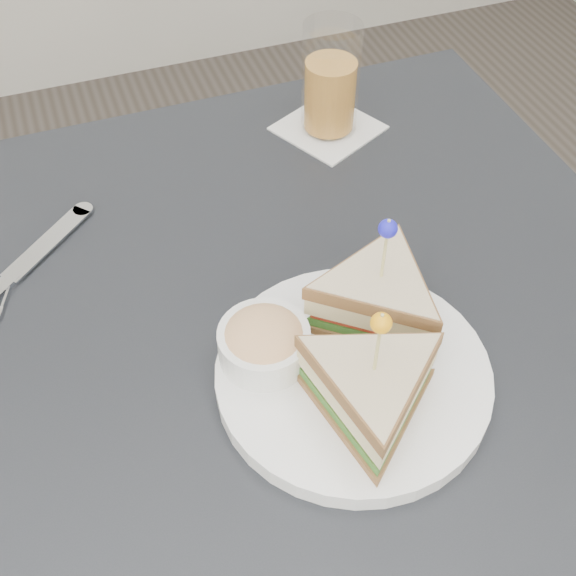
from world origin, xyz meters
The scene contains 4 objects.
table centered at (0.00, 0.00, 0.67)m, with size 0.80×0.80×0.75m.
plate_meal centered at (0.05, -0.07, 0.79)m, with size 0.29×0.29×0.14m.
cutlery_knife centered at (-0.23, 0.16, 0.75)m, with size 0.17×0.16×0.01m.
drink_set centered at (0.16, 0.28, 0.81)m, with size 0.14×0.14×0.14m.
Camera 1 is at (-0.14, -0.40, 1.28)m, focal length 45.00 mm.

